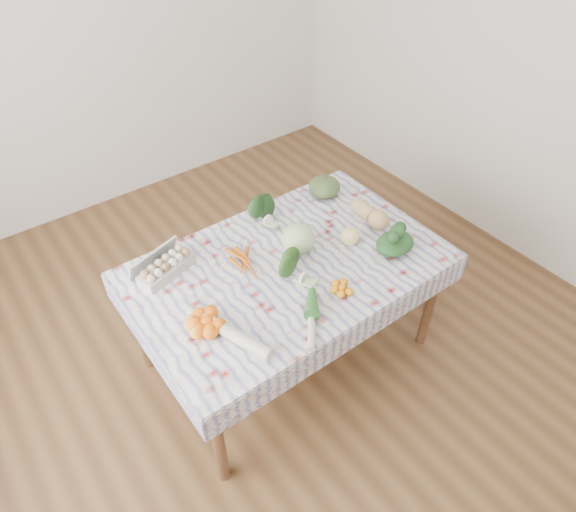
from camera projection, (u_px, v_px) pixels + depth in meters
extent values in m
plane|color=brown|center=(288.00, 352.00, 3.26)|extent=(4.50, 4.50, 0.00)
cube|color=white|center=(99.00, 26.00, 3.65)|extent=(4.00, 0.04, 2.80)
cube|color=brown|center=(288.00, 268.00, 2.77)|extent=(1.60, 1.00, 0.04)
cylinder|color=brown|center=(218.00, 441.00, 2.43)|extent=(0.06, 0.06, 0.71)
cylinder|color=brown|center=(430.00, 303.00, 3.08)|extent=(0.06, 0.06, 0.71)
cylinder|color=brown|center=(139.00, 326.00, 2.95)|extent=(0.06, 0.06, 0.71)
cylinder|color=brown|center=(335.00, 229.00, 3.61)|extent=(0.06, 0.06, 0.71)
cube|color=white|center=(288.00, 265.00, 2.75)|extent=(1.66, 1.06, 0.01)
cube|color=#B6B6B1|center=(167.00, 268.00, 2.66)|extent=(0.34, 0.21, 0.08)
cube|color=#D05F0F|center=(242.00, 266.00, 2.70)|extent=(0.25, 0.24, 0.04)
ellipsoid|color=#1A3B17|center=(263.00, 211.00, 2.97)|extent=(0.18, 0.16, 0.15)
ellipsoid|color=#415B2B|center=(324.00, 187.00, 3.17)|extent=(0.24, 0.24, 0.13)
sphere|color=#ABCA81|center=(298.00, 239.00, 2.76)|extent=(0.23, 0.23, 0.18)
ellipsoid|color=tan|center=(371.00, 213.00, 2.98)|extent=(0.13, 0.26, 0.12)
cube|color=orange|center=(207.00, 322.00, 2.39)|extent=(0.26, 0.26, 0.08)
ellipsoid|color=#234C19|center=(294.00, 271.00, 2.62)|extent=(0.21, 0.21, 0.12)
cube|color=orange|center=(343.00, 287.00, 2.58)|extent=(0.19, 0.19, 0.04)
sphere|color=#F2DD78|center=(350.00, 236.00, 2.83)|extent=(0.11, 0.11, 0.11)
ellipsoid|color=#173815|center=(395.00, 243.00, 2.79)|extent=(0.24, 0.20, 0.10)
cylinder|color=beige|center=(234.00, 335.00, 2.35)|extent=(0.20, 0.43, 0.06)
cylinder|color=beige|center=(312.00, 320.00, 2.43)|extent=(0.24, 0.29, 0.04)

